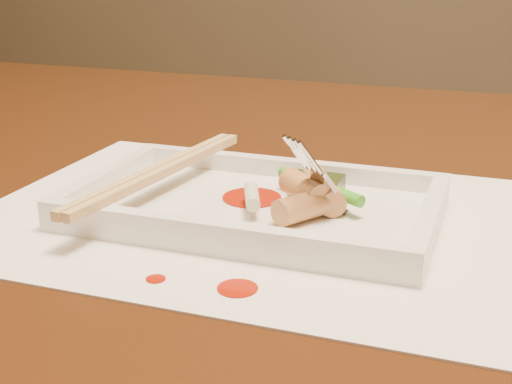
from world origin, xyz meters
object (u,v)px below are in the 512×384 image
(plate_base, at_px, (256,210))
(chopstick_a, at_px, (154,171))
(placemat, at_px, (256,216))
(fork, at_px, (361,107))
(table, at_px, (326,293))

(plate_base, xyz_separation_m, chopstick_a, (-0.08, 0.00, 0.02))
(placemat, xyz_separation_m, fork, (0.07, 0.02, 0.08))
(plate_base, relative_size, chopstick_a, 1.19)
(table, height_order, placemat, placemat)
(placemat, relative_size, chopstick_a, 1.83)
(plate_base, bearing_deg, placemat, -63.43)
(plate_base, bearing_deg, fork, 14.42)
(placemat, xyz_separation_m, plate_base, (-0.00, 0.00, 0.00))
(plate_base, distance_m, chopstick_a, 0.08)
(chopstick_a, height_order, fork, fork)
(chopstick_a, bearing_deg, table, 38.65)
(table, relative_size, placemat, 3.50)
(chopstick_a, bearing_deg, plate_base, 0.00)
(table, bearing_deg, placemat, -109.51)
(table, bearing_deg, chopstick_a, -141.35)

